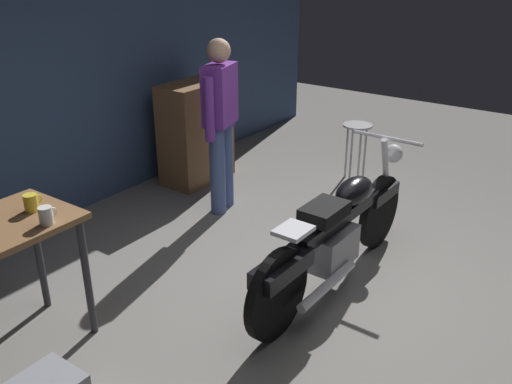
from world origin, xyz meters
TOP-DOWN VIEW (x-y plane):
  - ground_plane at (0.00, 0.00)m, footprint 12.00×12.00m
  - back_wall at (0.00, 2.80)m, footprint 8.00×0.12m
  - motorcycle at (0.17, 0.04)m, footprint 2.19×0.60m
  - person_standing at (0.72, 1.59)m, footprint 0.55×0.31m
  - shop_stool at (2.19, 0.86)m, footprint 0.32×0.32m
  - wooden_dresser at (1.17, 2.30)m, footprint 0.80×0.47m
  - mug_white_ceramic at (-1.52, 1.11)m, footprint 0.12×0.08m
  - mug_yellow_tall at (-1.46, 1.35)m, footprint 0.12×0.09m

SIDE VIEW (x-z plane):
  - ground_plane at x=0.00m, z-range 0.00..0.00m
  - motorcycle at x=0.17m, z-range -0.05..0.95m
  - shop_stool at x=2.19m, z-range 0.18..0.82m
  - wooden_dresser at x=1.17m, z-range 0.00..1.10m
  - person_standing at x=0.72m, z-range 0.09..1.76m
  - mug_yellow_tall at x=-1.46m, z-range 0.90..1.01m
  - mug_white_ceramic at x=-1.52m, z-range 0.90..1.01m
  - back_wall at x=0.00m, z-range 0.00..3.10m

